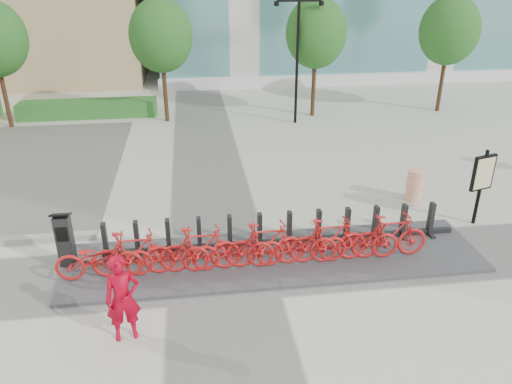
{
  "coord_description": "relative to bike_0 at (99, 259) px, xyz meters",
  "views": [
    {
      "loc": [
        -0.49,
        -9.48,
        6.31
      ],
      "look_at": [
        1.0,
        1.5,
        1.2
      ],
      "focal_mm": 35.0,
      "sensor_mm": 36.0,
      "label": 1
    }
  ],
  "objects": [
    {
      "name": "ground",
      "position": [
        2.6,
        0.05,
        -0.57
      ],
      "size": [
        120.0,
        120.0,
        0.0
      ],
      "primitive_type": "plane",
      "color": "beige"
    },
    {
      "name": "hedge_b",
      "position": [
        -2.4,
        13.25,
        -0.22
      ],
      "size": [
        6.0,
        1.2,
        0.7
      ],
      "primitive_type": "cube",
      "color": "#2B7327",
      "rests_on": "ground"
    },
    {
      "name": "tree_1",
      "position": [
        1.1,
        12.05,
        3.02
      ],
      "size": [
        2.6,
        2.6,
        5.1
      ],
      "color": "#352012",
      "rests_on": "ground"
    },
    {
      "name": "tree_2",
      "position": [
        7.6,
        12.05,
        3.02
      ],
      "size": [
        2.6,
        2.6,
        5.1
      ],
      "color": "#352012",
      "rests_on": "ground"
    },
    {
      "name": "tree_3",
      "position": [
        13.6,
        12.05,
        3.02
      ],
      "size": [
        2.6,
        2.6,
        5.1
      ],
      "color": "#352012",
      "rests_on": "ground"
    },
    {
      "name": "streetlamp",
      "position": [
        6.6,
        11.05,
        2.57
      ],
      "size": [
        2.0,
        0.2,
        5.0
      ],
      "color": "black",
      "rests_on": "ground"
    },
    {
      "name": "dock_pad",
      "position": [
        3.9,
        0.35,
        -0.53
      ],
      "size": [
        9.6,
        2.4,
        0.08
      ],
      "primitive_type": "cube",
      "color": "#434347",
      "rests_on": "ground"
    },
    {
      "name": "dock_rail_posts",
      "position": [
        3.96,
        0.82,
        -0.06
      ],
      "size": [
        8.02,
        0.5,
        0.85
      ],
      "primitive_type": null,
      "color": "black",
      "rests_on": "dock_pad"
    },
    {
      "name": "bike_0",
      "position": [
        0.0,
        0.0,
        0.0
      ],
      "size": [
        1.85,
        0.65,
        0.97
      ],
      "primitive_type": "imported",
      "rotation": [
        0.0,
        0.0,
        1.57
      ],
      "color": "#B41616",
      "rests_on": "dock_pad"
    },
    {
      "name": "bike_1",
      "position": [
        0.72,
        0.0,
        0.05
      ],
      "size": [
        1.8,
        0.51,
        1.08
      ],
      "primitive_type": "imported",
      "rotation": [
        0.0,
        0.0,
        1.57
      ],
      "color": "#B41616",
      "rests_on": "dock_pad"
    },
    {
      "name": "bike_2",
      "position": [
        1.44,
        0.0,
        0.0
      ],
      "size": [
        1.85,
        0.65,
        0.97
      ],
      "primitive_type": "imported",
      "rotation": [
        0.0,
        0.0,
        1.57
      ],
      "color": "#B41616",
      "rests_on": "dock_pad"
    },
    {
      "name": "bike_3",
      "position": [
        2.16,
        0.0,
        0.05
      ],
      "size": [
        1.8,
        0.51,
        1.08
      ],
      "primitive_type": "imported",
      "rotation": [
        0.0,
        0.0,
        1.57
      ],
      "color": "#B41616",
      "rests_on": "dock_pad"
    },
    {
      "name": "bike_4",
      "position": [
        2.88,
        0.0,
        0.0
      ],
      "size": [
        1.85,
        0.65,
        0.97
      ],
      "primitive_type": "imported",
      "rotation": [
        0.0,
        0.0,
        1.57
      ],
      "color": "#B41616",
      "rests_on": "dock_pad"
    },
    {
      "name": "bike_5",
      "position": [
        3.6,
        0.0,
        0.05
      ],
      "size": [
        1.8,
        0.51,
        1.08
      ],
      "primitive_type": "imported",
      "rotation": [
        0.0,
        0.0,
        1.57
      ],
      "color": "#B41616",
      "rests_on": "dock_pad"
    },
    {
      "name": "bike_6",
      "position": [
        4.32,
        0.0,
        0.0
      ],
      "size": [
        1.85,
        0.65,
        0.97
      ],
      "primitive_type": "imported",
      "rotation": [
        0.0,
        0.0,
        1.57
      ],
      "color": "#B41616",
      "rests_on": "dock_pad"
    },
    {
      "name": "bike_7",
      "position": [
        5.04,
        0.0,
        0.05
      ],
      "size": [
        1.8,
        0.51,
        1.08
      ],
      "primitive_type": "imported",
      "rotation": [
        0.0,
        0.0,
        1.57
      ],
      "color": "#B41616",
      "rests_on": "dock_pad"
    },
    {
      "name": "bike_8",
      "position": [
        5.76,
        0.0,
        0.0
      ],
      "size": [
        1.85,
        0.65,
        0.97
      ],
      "primitive_type": "imported",
      "rotation": [
        0.0,
        0.0,
        1.57
      ],
      "color": "#B41616",
      "rests_on": "dock_pad"
    },
    {
      "name": "bike_9",
      "position": [
        6.48,
        0.0,
        0.05
      ],
      "size": [
        1.8,
        0.51,
        1.08
      ],
      "primitive_type": "imported",
      "rotation": [
        0.0,
        0.0,
        1.57
      ],
      "color": "#B41616",
      "rests_on": "dock_pad"
    },
    {
      "name": "kiosk",
      "position": [
        -0.81,
        0.67,
        0.15
      ],
      "size": [
        0.41,
        0.35,
        1.33
      ],
      "rotation": [
        0.0,
        0.0,
        -0.01
      ],
      "color": "black",
      "rests_on": "dock_pad"
    },
    {
      "name": "worker_red",
      "position": [
        0.73,
        -1.9,
        0.29
      ],
      "size": [
        0.69,
        0.53,
        1.71
      ],
      "primitive_type": "imported",
      "rotation": [
        0.0,
        0.0,
        0.21
      ],
      "color": "#A40016",
      "rests_on": "ground"
    },
    {
      "name": "construction_barrel",
      "position": [
        8.41,
        2.96,
        -0.1
      ],
      "size": [
        0.62,
        0.62,
        0.93
      ],
      "primitive_type": "cylinder",
      "rotation": [
        0.0,
        0.0,
        0.33
      ],
      "color": "#D75A20",
      "rests_on": "ground"
    },
    {
      "name": "map_sign",
      "position": [
        9.42,
        1.39,
        0.8
      ],
      "size": [
        0.67,
        0.29,
        2.06
      ],
      "rotation": [
        0.0,
        0.0,
        0.29
      ],
      "color": "black",
      "rests_on": "ground"
    }
  ]
}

